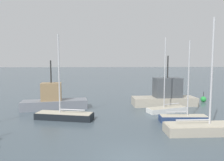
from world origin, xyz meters
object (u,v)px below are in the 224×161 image
(fishing_boat_0, at_px, (54,100))
(channel_buoy_0, at_px, (203,99))
(sailboat_1, at_px, (203,127))
(sailboat_4, at_px, (167,108))
(sailboat_3, at_px, (64,115))
(fishing_boat_2, at_px, (165,95))
(sailboat_0, at_px, (183,117))

(fishing_boat_0, height_order, channel_buoy_0, fishing_boat_0)
(sailboat_1, height_order, fishing_boat_0, sailboat_1)
(sailboat_1, bearing_deg, sailboat_4, 95.07)
(sailboat_3, relative_size, fishing_boat_0, 1.05)
(sailboat_4, relative_size, fishing_boat_2, 1.02)
(sailboat_1, relative_size, sailboat_3, 1.08)
(sailboat_0, relative_size, sailboat_1, 0.85)
(sailboat_0, height_order, sailboat_3, sailboat_3)
(fishing_boat_0, relative_size, fishing_boat_2, 0.96)
(sailboat_4, height_order, channel_buoy_0, sailboat_4)
(sailboat_4, bearing_deg, channel_buoy_0, -160.42)
(sailboat_0, distance_m, fishing_boat_2, 7.12)
(sailboat_3, relative_size, fishing_boat_2, 1.01)
(fishing_boat_0, bearing_deg, sailboat_4, 160.88)
(sailboat_0, xyz_separation_m, fishing_boat_0, (-13.02, 6.08, 0.63))
(sailboat_0, bearing_deg, sailboat_4, 98.96)
(sailboat_0, distance_m, sailboat_4, 3.63)
(sailboat_3, xyz_separation_m, fishing_boat_0, (-1.93, 4.44, 0.59))
(fishing_boat_0, bearing_deg, sailboat_3, 105.24)
(sailboat_0, height_order, channel_buoy_0, sailboat_0)
(sailboat_3, distance_m, fishing_boat_2, 13.08)
(sailboat_3, bearing_deg, fishing_boat_0, -52.40)
(channel_buoy_0, bearing_deg, fishing_boat_0, -172.38)
(sailboat_3, bearing_deg, sailboat_1, 171.48)
(fishing_boat_0, bearing_deg, sailboat_1, 137.03)
(sailboat_0, xyz_separation_m, sailboat_3, (-11.09, 1.63, 0.04))
(channel_buoy_0, bearing_deg, sailboat_0, -128.36)
(channel_buoy_0, bearing_deg, sailboat_3, -158.45)
(sailboat_0, height_order, sailboat_1, sailboat_1)
(sailboat_0, distance_m, sailboat_3, 11.21)
(sailboat_0, height_order, fishing_boat_2, sailboat_0)
(sailboat_1, height_order, channel_buoy_0, sailboat_1)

